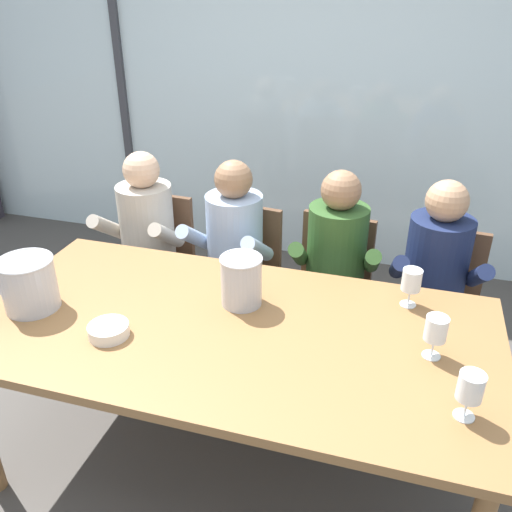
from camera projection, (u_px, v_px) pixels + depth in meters
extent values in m
plane|color=#4C4742|center=(285.00, 339.00, 3.40)|extent=(14.00, 14.00, 0.00)
cube|color=silver|center=(330.00, 94.00, 3.83)|extent=(7.36, 0.03, 2.60)
cube|color=#38383D|center=(122.00, 83.00, 4.23)|extent=(0.06, 0.06, 2.60)
cube|color=#568942|center=(372.00, 82.00, 7.02)|extent=(13.36, 2.40, 1.63)
cube|color=olive|center=(232.00, 330.00, 2.20)|extent=(2.16, 1.09, 0.04)
cylinder|color=olive|center=(94.00, 313.00, 3.01)|extent=(0.07, 0.07, 0.74)
cylinder|color=olive|center=(461.00, 380.00, 2.51)|extent=(0.07, 0.07, 0.74)
cube|color=brown|center=(150.00, 271.00, 3.31)|extent=(0.46, 0.46, 0.03)
cube|color=brown|center=(163.00, 226.00, 3.37)|extent=(0.42, 0.06, 0.42)
cylinder|color=brown|center=(111.00, 311.00, 3.31)|extent=(0.04, 0.04, 0.42)
cylinder|color=brown|center=(165.00, 323.00, 3.20)|extent=(0.04, 0.04, 0.42)
cylinder|color=brown|center=(142.00, 282.00, 3.63)|extent=(0.04, 0.04, 0.42)
cylinder|color=brown|center=(193.00, 292.00, 3.52)|extent=(0.04, 0.04, 0.42)
cube|color=brown|center=(235.00, 286.00, 3.15)|extent=(0.48, 0.48, 0.03)
cube|color=brown|center=(248.00, 238.00, 3.21)|extent=(0.42, 0.08, 0.42)
cylinder|color=brown|center=(193.00, 327.00, 3.17)|extent=(0.04, 0.04, 0.42)
cylinder|color=brown|center=(252.00, 342.00, 3.04)|extent=(0.04, 0.04, 0.42)
cylinder|color=brown|center=(221.00, 295.00, 3.48)|extent=(0.04, 0.04, 0.42)
cylinder|color=brown|center=(276.00, 308.00, 3.35)|extent=(0.04, 0.04, 0.42)
cube|color=brown|center=(325.00, 299.00, 3.02)|extent=(0.49, 0.49, 0.03)
cube|color=brown|center=(337.00, 249.00, 3.08)|extent=(0.42, 0.09, 0.42)
cylinder|color=brown|center=(280.00, 341.00, 3.04)|extent=(0.04, 0.04, 0.42)
cylinder|color=brown|center=(346.00, 358.00, 2.90)|extent=(0.04, 0.04, 0.42)
cylinder|color=brown|center=(302.00, 308.00, 3.35)|extent=(0.04, 0.04, 0.42)
cylinder|color=brown|center=(362.00, 322.00, 3.21)|extent=(0.04, 0.04, 0.42)
cube|color=brown|center=(435.00, 317.00, 2.87)|extent=(0.47, 0.47, 0.03)
cube|color=brown|center=(444.00, 264.00, 2.93)|extent=(0.42, 0.07, 0.42)
cylinder|color=brown|center=(389.00, 363.00, 2.87)|extent=(0.04, 0.04, 0.42)
cylinder|color=brown|center=(464.00, 380.00, 2.75)|extent=(0.04, 0.04, 0.42)
cylinder|color=brown|center=(399.00, 324.00, 3.19)|extent=(0.04, 0.04, 0.42)
cylinder|color=brown|center=(466.00, 338.00, 3.06)|extent=(0.04, 0.04, 0.42)
cylinder|color=#B7AD9E|center=(147.00, 227.00, 3.19)|extent=(0.32, 0.32, 0.52)
sphere|color=#DBAD89|center=(141.00, 170.00, 3.02)|extent=(0.21, 0.21, 0.21)
cube|color=#47423D|center=(122.00, 279.00, 3.16)|extent=(0.13, 0.40, 0.13)
cube|color=#47423D|center=(149.00, 283.00, 3.12)|extent=(0.13, 0.40, 0.13)
cylinder|color=#47423D|center=(109.00, 331.00, 3.11)|extent=(0.10, 0.10, 0.44)
cylinder|color=#47423D|center=(137.00, 337.00, 3.06)|extent=(0.10, 0.10, 0.44)
cylinder|color=#B7AD9E|center=(108.00, 227.00, 3.12)|extent=(0.08, 0.33, 0.26)
cylinder|color=#B7AD9E|center=(167.00, 235.00, 3.02)|extent=(0.08, 0.33, 0.26)
cylinder|color=#9EB2D1|center=(235.00, 238.00, 3.05)|extent=(0.35, 0.35, 0.52)
sphere|color=#936B4C|center=(233.00, 179.00, 2.88)|extent=(0.21, 0.21, 0.21)
cube|color=#47423D|center=(207.00, 291.00, 3.03)|extent=(0.17, 0.41, 0.13)
cube|color=#47423D|center=(236.00, 298.00, 2.98)|extent=(0.17, 0.41, 0.13)
cylinder|color=#47423D|center=(192.00, 346.00, 2.98)|extent=(0.10, 0.10, 0.44)
cylinder|color=#47423D|center=(222.00, 353.00, 2.92)|extent=(0.10, 0.10, 0.44)
cylinder|color=#9EB2D1|center=(195.00, 237.00, 3.00)|extent=(0.11, 0.33, 0.26)
cylinder|color=#9EB2D1|center=(258.00, 249.00, 2.87)|extent=(0.11, 0.33, 0.26)
cylinder|color=#2D5123|center=(336.00, 252.00, 2.90)|extent=(0.35, 0.35, 0.52)
sphere|color=#936B4C|center=(341.00, 190.00, 2.74)|extent=(0.21, 0.21, 0.21)
cube|color=#47423D|center=(313.00, 310.00, 2.87)|extent=(0.16, 0.41, 0.13)
cube|color=#47423D|center=(347.00, 314.00, 2.83)|extent=(0.16, 0.41, 0.13)
cylinder|color=#47423D|center=(307.00, 369.00, 2.80)|extent=(0.10, 0.10, 0.44)
cylinder|color=#47423D|center=(341.00, 374.00, 2.77)|extent=(0.10, 0.10, 0.44)
cylinder|color=#2D5123|center=(299.00, 254.00, 2.82)|extent=(0.11, 0.33, 0.26)
cylinder|color=#2D5123|center=(372.00, 261.00, 2.75)|extent=(0.11, 0.33, 0.26)
cylinder|color=#192347|center=(436.00, 265.00, 2.77)|extent=(0.34, 0.34, 0.52)
sphere|color=tan|center=(447.00, 201.00, 2.61)|extent=(0.21, 0.21, 0.21)
cube|color=#47423D|center=(412.00, 326.00, 2.74)|extent=(0.15, 0.41, 0.13)
cube|color=#47423D|center=(449.00, 330.00, 2.70)|extent=(0.15, 0.41, 0.13)
cylinder|color=#47423D|center=(406.00, 388.00, 2.68)|extent=(0.10, 0.10, 0.44)
cylinder|color=#47423D|center=(444.00, 394.00, 2.64)|extent=(0.10, 0.10, 0.44)
cylinder|color=#192347|center=(399.00, 267.00, 2.69)|extent=(0.10, 0.33, 0.26)
cylinder|color=#192347|center=(478.00, 276.00, 2.62)|extent=(0.10, 0.33, 0.26)
cylinder|color=#B7B7BC|center=(29.00, 284.00, 2.27)|extent=(0.23, 0.23, 0.23)
torus|color=silver|center=(24.00, 261.00, 2.22)|extent=(0.24, 0.24, 0.01)
cylinder|color=#B7B7BC|center=(241.00, 281.00, 2.30)|extent=(0.18, 0.18, 0.22)
torus|color=silver|center=(241.00, 259.00, 2.25)|extent=(0.19, 0.19, 0.01)
cylinder|color=silver|center=(109.00, 330.00, 2.13)|extent=(0.16, 0.16, 0.05)
cylinder|color=silver|center=(431.00, 356.00, 2.02)|extent=(0.07, 0.07, 0.00)
cylinder|color=silver|center=(433.00, 347.00, 2.00)|extent=(0.01, 0.01, 0.07)
cylinder|color=silver|center=(436.00, 329.00, 1.96)|extent=(0.08, 0.08, 0.09)
cylinder|color=maroon|center=(435.00, 334.00, 1.98)|extent=(0.07, 0.07, 0.04)
cylinder|color=silver|center=(464.00, 416.00, 1.74)|extent=(0.07, 0.07, 0.00)
cylinder|color=silver|center=(466.00, 407.00, 1.73)|extent=(0.01, 0.01, 0.07)
cylinder|color=silver|center=(471.00, 386.00, 1.69)|extent=(0.08, 0.08, 0.09)
cylinder|color=#560C1E|center=(469.00, 393.00, 1.70)|extent=(0.07, 0.07, 0.04)
cylinder|color=silver|center=(408.00, 304.00, 2.34)|extent=(0.07, 0.07, 0.00)
cylinder|color=silver|center=(409.00, 297.00, 2.32)|extent=(0.01, 0.01, 0.07)
cylinder|color=silver|center=(412.00, 280.00, 2.28)|extent=(0.08, 0.08, 0.09)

